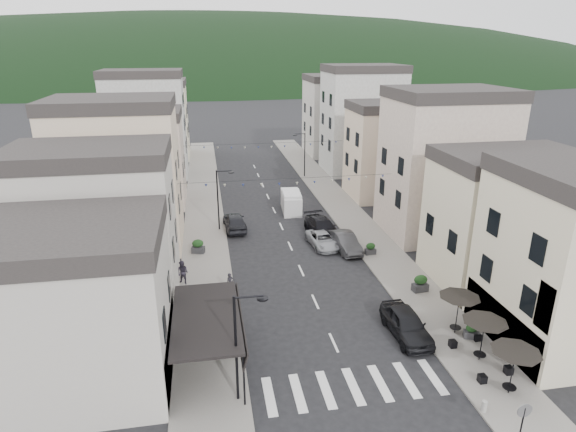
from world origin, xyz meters
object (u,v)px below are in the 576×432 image
(pedestrian_b, at_px, (183,273))
(parked_car_e, at_px, (235,221))
(delivery_van, at_px, (291,201))
(parked_car_d, at_px, (322,227))
(parked_car_a, at_px, (406,324))
(pedestrian_a, at_px, (230,283))
(parked_car_b, at_px, (345,242))
(parked_car_c, at_px, (322,240))

(pedestrian_b, bearing_deg, parked_car_e, 96.24)
(delivery_van, bearing_deg, pedestrian_b, -121.23)
(parked_car_e, height_order, pedestrian_b, pedestrian_b)
(parked_car_d, relative_size, parked_car_e, 1.13)
(parked_car_a, distance_m, parked_car_e, 21.97)
(parked_car_e, xyz_separation_m, pedestrian_a, (-1.20, -12.82, 0.04))
(parked_car_a, distance_m, parked_car_b, 13.29)
(pedestrian_b, bearing_deg, parked_car_b, 46.10)
(delivery_van, distance_m, pedestrian_a, 18.85)
(parked_car_d, xyz_separation_m, parked_car_e, (-8.03, 2.95, 0.03))
(parked_car_d, bearing_deg, delivery_van, 95.33)
(parked_car_a, height_order, delivery_van, delivery_van)
(parked_car_c, bearing_deg, delivery_van, 89.86)
(parked_car_a, distance_m, pedestrian_a, 12.61)
(pedestrian_a, bearing_deg, pedestrian_b, 128.77)
(delivery_van, height_order, pedestrian_b, delivery_van)
(pedestrian_a, bearing_deg, parked_car_b, 9.49)
(parked_car_b, height_order, parked_car_e, parked_car_e)
(parked_car_e, distance_m, delivery_van, 7.78)
(parked_car_c, distance_m, parked_car_d, 2.63)
(parked_car_b, bearing_deg, parked_car_d, 102.75)
(parked_car_c, bearing_deg, parked_car_d, 70.59)
(parked_car_b, distance_m, parked_car_d, 3.89)
(parked_car_e, relative_size, delivery_van, 1.01)
(parked_car_b, xyz_separation_m, parked_car_e, (-9.20, 6.66, 0.07))
(parked_car_a, distance_m, parked_car_d, 17.05)
(parked_car_a, xyz_separation_m, pedestrian_a, (-10.40, 7.13, 0.05))
(parked_car_d, relative_size, pedestrian_b, 3.02)
(delivery_van, xyz_separation_m, pedestrian_a, (-7.59, -17.25, -0.23))
(parked_car_b, relative_size, parked_car_d, 0.84)
(parked_car_b, height_order, pedestrian_b, pedestrian_b)
(parked_car_a, xyz_separation_m, delivery_van, (-2.81, 24.38, 0.28))
(delivery_van, xyz_separation_m, pedestrian_b, (-10.99, -15.28, -0.07))
(parked_car_b, xyz_separation_m, pedestrian_b, (-13.80, -4.19, 0.27))
(parked_car_b, distance_m, parked_car_c, 2.12)
(parked_car_c, height_order, pedestrian_b, pedestrian_b)
(parked_car_b, xyz_separation_m, pedestrian_a, (-10.40, -6.16, 0.11))
(parked_car_b, bearing_deg, pedestrian_a, -154.08)
(parked_car_a, bearing_deg, parked_car_b, 88.69)
(parked_car_a, distance_m, pedestrian_b, 16.53)
(pedestrian_b, bearing_deg, parked_car_c, 53.18)
(parked_car_e, bearing_deg, pedestrian_a, 81.06)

